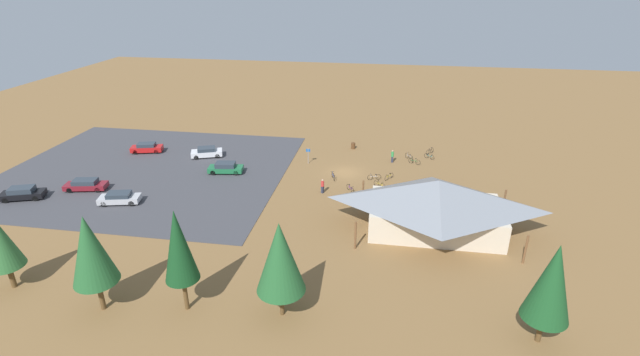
{
  "coord_description": "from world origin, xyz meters",
  "views": [
    {
      "loc": [
        -5.5,
        54.46,
        23.55
      ],
      "look_at": [
        2.51,
        4.85,
        1.2
      ],
      "focal_mm": 25.77,
      "sensor_mm": 36.0,
      "label": 1
    }
  ],
  "objects_px": {
    "bicycle_yellow_near_sign": "(389,177)",
    "trash_bin": "(353,146)",
    "visitor_by_pavilion": "(392,156)",
    "car_white_far_end": "(207,152)",
    "car_maroon_mid_lot": "(86,185)",
    "pine_east": "(0,242)",
    "bicycle_silver_lone_west": "(409,157)",
    "pine_far_east": "(280,257)",
    "car_silver_end_stall": "(119,198)",
    "pine_center": "(552,282)",
    "car_black_front_row": "(22,193)",
    "bike_pavilion": "(437,203)",
    "bicycle_teal_trailside": "(429,156)",
    "car_green_near_entry": "(226,168)",
    "bicycle_orange_edge_north": "(382,191)",
    "bicycle_black_yard_front": "(430,151)",
    "bicycle_green_edge_south": "(414,161)",
    "bicycle_orange_yard_left": "(402,191)",
    "bicycle_blue_yard_center": "(333,176)",
    "bicycle_purple_front_row": "(350,188)",
    "visitor_at_bikes": "(323,186)",
    "bicycle_yellow_by_bin": "(379,185)",
    "pine_far_west": "(90,250)",
    "car_red_back_corner": "(147,148)",
    "bicycle_red_near_porch": "(366,196)",
    "pine_midwest": "(178,246)",
    "lot_sign": "(308,154)"
  },
  "relations": [
    {
      "from": "visitor_at_bikes",
      "to": "bicycle_red_near_porch",
      "type": "bearing_deg",
      "value": 169.66
    },
    {
      "from": "trash_bin",
      "to": "bicycle_blue_yard_center",
      "type": "xyz_separation_m",
      "value": [
        1.43,
        11.41,
        -0.06
      ]
    },
    {
      "from": "car_maroon_mid_lot",
      "to": "pine_center",
      "type": "bearing_deg",
      "value": 159.5
    },
    {
      "from": "car_red_back_corner",
      "to": "car_silver_end_stall",
      "type": "bearing_deg",
      "value": 108.0
    },
    {
      "from": "pine_east",
      "to": "bicycle_orange_edge_north",
      "type": "bearing_deg",
      "value": -142.59
    },
    {
      "from": "visitor_at_bikes",
      "to": "visitor_by_pavilion",
      "type": "height_order",
      "value": "visitor_by_pavilion"
    },
    {
      "from": "car_green_near_entry",
      "to": "bicycle_orange_edge_north",
      "type": "bearing_deg",
      "value": 171.49
    },
    {
      "from": "pine_center",
      "to": "car_black_front_row",
      "type": "bearing_deg",
      "value": -15.08
    },
    {
      "from": "bicycle_red_near_porch",
      "to": "car_white_far_end",
      "type": "bearing_deg",
      "value": -23.03
    },
    {
      "from": "pine_far_west",
      "to": "car_red_back_corner",
      "type": "relative_size",
      "value": 1.76
    },
    {
      "from": "bicycle_purple_front_row",
      "to": "bicycle_green_edge_south",
      "type": "bearing_deg",
      "value": -127.87
    },
    {
      "from": "bicycle_orange_yard_left",
      "to": "car_green_near_entry",
      "type": "height_order",
      "value": "car_green_near_entry"
    },
    {
      "from": "visitor_by_pavilion",
      "to": "car_green_near_entry",
      "type": "bearing_deg",
      "value": 18.79
    },
    {
      "from": "bicycle_teal_trailside",
      "to": "bicycle_yellow_near_sign",
      "type": "relative_size",
      "value": 0.89
    },
    {
      "from": "bicycle_yellow_by_bin",
      "to": "bicycle_blue_yard_center",
      "type": "xyz_separation_m",
      "value": [
        5.84,
        -1.62,
        0.0
      ]
    },
    {
      "from": "bicycle_yellow_near_sign",
      "to": "car_black_front_row",
      "type": "xyz_separation_m",
      "value": [
        41.12,
        12.27,
        0.39
      ]
    },
    {
      "from": "pine_center",
      "to": "bicycle_green_edge_south",
      "type": "height_order",
      "value": "pine_center"
    },
    {
      "from": "bicycle_yellow_near_sign",
      "to": "car_silver_end_stall",
      "type": "relative_size",
      "value": 0.32
    },
    {
      "from": "trash_bin",
      "to": "car_silver_end_stall",
      "type": "height_order",
      "value": "car_silver_end_stall"
    },
    {
      "from": "car_white_far_end",
      "to": "car_maroon_mid_lot",
      "type": "relative_size",
      "value": 0.92
    },
    {
      "from": "bicycle_black_yard_front",
      "to": "bicycle_green_edge_south",
      "type": "bearing_deg",
      "value": 61.78
    },
    {
      "from": "bicycle_silver_lone_west",
      "to": "car_silver_end_stall",
      "type": "xyz_separation_m",
      "value": [
        32.2,
        18.81,
        0.31
      ]
    },
    {
      "from": "bicycle_yellow_near_sign",
      "to": "visitor_by_pavilion",
      "type": "distance_m",
      "value": 5.88
    },
    {
      "from": "bicycle_orange_edge_north",
      "to": "pine_east",
      "type": "bearing_deg",
      "value": 37.41
    },
    {
      "from": "car_red_back_corner",
      "to": "car_black_front_row",
      "type": "relative_size",
      "value": 0.94
    },
    {
      "from": "pine_far_east",
      "to": "car_red_back_corner",
      "type": "distance_m",
      "value": 41.13
    },
    {
      "from": "bicycle_teal_trailside",
      "to": "visitor_at_bikes",
      "type": "distance_m",
      "value": 18.49
    },
    {
      "from": "lot_sign",
      "to": "bicycle_teal_trailside",
      "type": "distance_m",
      "value": 16.95
    },
    {
      "from": "bike_pavilion",
      "to": "bicycle_teal_trailside",
      "type": "xyz_separation_m",
      "value": [
        -0.64,
        -19.84,
        -2.72
      ]
    },
    {
      "from": "bicycle_green_edge_south",
      "to": "bicycle_silver_lone_west",
      "type": "height_order",
      "value": "bicycle_silver_lone_west"
    },
    {
      "from": "pine_far_west",
      "to": "bicycle_orange_edge_north",
      "type": "bearing_deg",
      "value": -130.75
    },
    {
      "from": "visitor_at_bikes",
      "to": "car_silver_end_stall",
      "type": "bearing_deg",
      "value": 16.1
    },
    {
      "from": "bicycle_orange_yard_left",
      "to": "car_maroon_mid_lot",
      "type": "bearing_deg",
      "value": 7.85
    },
    {
      "from": "bicycle_orange_yard_left",
      "to": "bicycle_teal_trailside",
      "type": "relative_size",
      "value": 0.97
    },
    {
      "from": "bicycle_teal_trailside",
      "to": "bicycle_yellow_near_sign",
      "type": "xyz_separation_m",
      "value": [
        5.37,
        7.97,
        0.02
      ]
    },
    {
      "from": "pine_east",
      "to": "car_green_near_entry",
      "type": "xyz_separation_m",
      "value": [
        -9.08,
        -25.4,
        -3.55
      ]
    },
    {
      "from": "bicycle_blue_yard_center",
      "to": "car_green_near_entry",
      "type": "relative_size",
      "value": 0.35
    },
    {
      "from": "pine_far_east",
      "to": "bicycle_yellow_near_sign",
      "type": "height_order",
      "value": "pine_far_east"
    },
    {
      "from": "bike_pavilion",
      "to": "pine_far_west",
      "type": "xyz_separation_m",
      "value": [
        25.84,
        16.19,
        2.25
      ]
    },
    {
      "from": "pine_far_east",
      "to": "bicycle_silver_lone_west",
      "type": "relative_size",
      "value": 5.31
    },
    {
      "from": "bicycle_orange_yard_left",
      "to": "bicycle_yellow_near_sign",
      "type": "relative_size",
      "value": 0.87
    },
    {
      "from": "pine_east",
      "to": "car_white_far_end",
      "type": "height_order",
      "value": "pine_east"
    },
    {
      "from": "car_white_far_end",
      "to": "visitor_at_bikes",
      "type": "bearing_deg",
      "value": 153.63
    },
    {
      "from": "bicycle_yellow_near_sign",
      "to": "trash_bin",
      "type": "bearing_deg",
      "value": -62.1
    },
    {
      "from": "bicycle_yellow_near_sign",
      "to": "car_white_far_end",
      "type": "relative_size",
      "value": 0.32
    },
    {
      "from": "pine_east",
      "to": "bicycle_silver_lone_west",
      "type": "bearing_deg",
      "value": -133.71
    },
    {
      "from": "bicycle_green_edge_south",
      "to": "car_black_front_row",
      "type": "distance_m",
      "value": 47.89
    },
    {
      "from": "bicycle_black_yard_front",
      "to": "car_green_near_entry",
      "type": "xyz_separation_m",
      "value": [
        26.44,
        11.33,
        0.34
      ]
    },
    {
      "from": "pine_midwest",
      "to": "visitor_by_pavilion",
      "type": "distance_m",
      "value": 36.46
    },
    {
      "from": "pine_center",
      "to": "car_white_far_end",
      "type": "distance_m",
      "value": 47.37
    }
  ]
}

